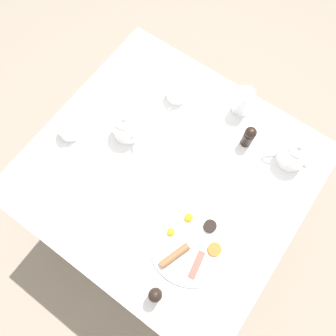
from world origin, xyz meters
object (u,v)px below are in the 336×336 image
(salt_grinder, at_px, (156,295))
(spoon_for_tea, at_px, (190,144))
(water_glass_tall, at_px, (243,102))
(pepper_grinder, at_px, (249,136))
(fork_spare, at_px, (113,230))
(fork_by_plate, at_px, (37,182))
(teacup_with_saucer_left, at_px, (177,94))
(teacup_with_saucer_right, at_px, (69,130))
(breakfast_plate, at_px, (191,241))
(teapot_far, at_px, (294,153))
(knife_by_plate, at_px, (144,62))
(teapot_near, at_px, (126,126))

(salt_grinder, xyz_separation_m, spoon_for_tea, (-0.51, -0.21, -0.05))
(water_glass_tall, relative_size, pepper_grinder, 1.10)
(water_glass_tall, bearing_deg, fork_spare, -9.47)
(fork_by_plate, relative_size, fork_spare, 0.81)
(teacup_with_saucer_left, bearing_deg, teacup_with_saucer_right, -33.25)
(salt_grinder, bearing_deg, breakfast_plate, -179.21)
(teapot_far, relative_size, water_glass_tall, 1.54)
(water_glass_tall, bearing_deg, spoon_for_tea, -17.90)
(pepper_grinder, relative_size, salt_grinder, 1.00)
(teapot_far, relative_size, fork_spare, 1.15)
(teacup_with_saucer_left, xyz_separation_m, water_glass_tall, (-0.10, 0.23, 0.03))
(fork_by_plate, bearing_deg, teacup_with_saucer_right, -172.77)
(knife_by_plate, bearing_deg, fork_by_plate, -0.33)
(fork_spare, bearing_deg, salt_grinder, 71.74)
(teapot_near, relative_size, spoon_for_tea, 1.24)
(spoon_for_tea, bearing_deg, teacup_with_saucer_right, -60.05)
(spoon_for_tea, bearing_deg, fork_by_plate, -39.20)
(teapot_far, xyz_separation_m, pepper_grinder, (0.04, -0.17, 0.01))
(pepper_grinder, bearing_deg, knife_by_plate, -97.21)
(teapot_near, distance_m, salt_grinder, 0.60)
(water_glass_tall, bearing_deg, breakfast_plate, 13.76)
(teacup_with_saucer_right, xyz_separation_m, fork_by_plate, (0.22, 0.03, -0.03))
(teacup_with_saucer_left, distance_m, teacup_with_saucer_right, 0.44)
(breakfast_plate, relative_size, knife_by_plate, 1.56)
(knife_by_plate, distance_m, fork_spare, 0.70)
(teapot_near, distance_m, water_glass_tall, 0.45)
(salt_grinder, bearing_deg, knife_by_plate, -140.60)
(pepper_grinder, bearing_deg, salt_grinder, 3.84)
(teacup_with_saucer_right, relative_size, fork_by_plate, 1.06)
(fork_by_plate, bearing_deg, salt_grinder, 84.70)
(fork_spare, bearing_deg, knife_by_plate, -151.90)
(fork_by_plate, bearing_deg, fork_spare, 94.61)
(breakfast_plate, distance_m, teacup_with_saucer_right, 0.61)
(breakfast_plate, relative_size, pepper_grinder, 2.80)
(teacup_with_saucer_right, bearing_deg, fork_by_plate, 7.23)
(breakfast_plate, height_order, fork_by_plate, breakfast_plate)
(teapot_near, relative_size, salt_grinder, 1.70)
(teapot_far, height_order, pepper_grinder, teapot_far)
(breakfast_plate, distance_m, knife_by_plate, 0.76)
(fork_by_plate, bearing_deg, teapot_near, 157.81)
(fork_by_plate, bearing_deg, teapot_far, 131.33)
(teapot_far, relative_size, fork_by_plate, 1.41)
(teacup_with_saucer_right, relative_size, knife_by_plate, 0.71)
(teapot_far, bearing_deg, fork_by_plate, -164.38)
(water_glass_tall, relative_size, salt_grinder, 1.10)
(salt_grinder, height_order, fork_by_plate, salt_grinder)
(teapot_near, relative_size, pepper_grinder, 1.70)
(fork_spare, bearing_deg, teapot_far, 148.09)
(breakfast_plate, xyz_separation_m, teacup_with_saucer_right, (-0.07, -0.60, 0.02))
(teacup_with_saucer_left, xyz_separation_m, knife_by_plate, (-0.06, -0.21, -0.03))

